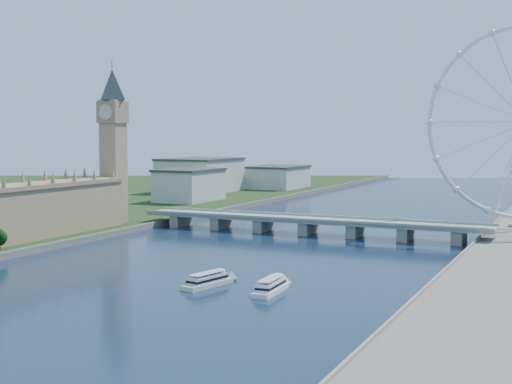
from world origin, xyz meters
The scene contains 5 objects.
big_ben centered at (-128.00, 278.00, 66.57)m, with size 20.02×20.02×110.00m.
westminster_bridge centered at (0.00, 300.00, 6.63)m, with size 220.00×22.00×9.50m.
city_skyline centered at (39.22, 560.08, 16.96)m, with size 505.00×280.00×32.00m.
tour_boat_near centered at (17.40, 141.67, 0.00)m, with size 7.05×27.69×6.10m, color silver, non-canonical shape.
tour_boat_far centered at (44.97, 142.03, 0.00)m, with size 7.07×27.79×6.12m, color white, non-canonical shape.
Camera 1 is at (153.99, -104.71, 60.71)m, focal length 50.00 mm.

